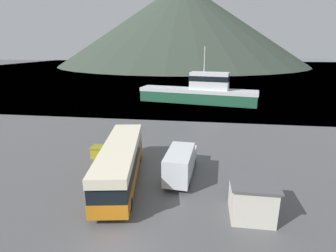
{
  "coord_description": "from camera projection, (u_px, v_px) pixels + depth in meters",
  "views": [
    {
      "loc": [
        4.44,
        -10.79,
        10.32
      ],
      "look_at": [
        0.59,
        16.55,
        2.0
      ],
      "focal_mm": 28.0,
      "sensor_mm": 36.0,
      "label": 1
    }
  ],
  "objects": [
    {
      "name": "tour_bus",
      "position": [
        121.0,
        161.0,
        20.51
      ],
      "size": [
        4.26,
        11.38,
        3.13
      ],
      "rotation": [
        0.0,
        0.0,
        0.16
      ],
      "color": "#B26614",
      "rests_on": "ground"
    },
    {
      "name": "water_surface",
      "position": [
        198.0,
        66.0,
        152.01
      ],
      "size": [
        240.0,
        240.0,
        0.0
      ],
      "primitive_type": "plane",
      "color": "#475B6B",
      "rests_on": "ground"
    },
    {
      "name": "dock_kiosk",
      "position": [
        252.0,
        198.0,
        16.4
      ],
      "size": [
        2.85,
        2.9,
        2.48
      ],
      "color": "beige",
      "rests_on": "ground"
    },
    {
      "name": "fishing_boat",
      "position": [
        200.0,
        92.0,
        50.23
      ],
      "size": [
        22.83,
        8.14,
        10.53
      ],
      "rotation": [
        0.0,
        0.0,
        1.39
      ],
      "color": "#1E5138",
      "rests_on": "water_surface"
    },
    {
      "name": "delivery_van",
      "position": [
        181.0,
        162.0,
        21.45
      ],
      "size": [
        2.36,
        6.43,
        2.48
      ],
      "rotation": [
        0.0,
        0.0,
        -0.07
      ],
      "color": "silver",
      "rests_on": "ground"
    },
    {
      "name": "hill_backdrop",
      "position": [
        182.0,
        25.0,
        159.3
      ],
      "size": [
        147.19,
        147.19,
        47.1
      ],
      "primitive_type": "cone",
      "color": "#333D33",
      "rests_on": "ground"
    },
    {
      "name": "ground_plane",
      "position": [
        113.0,
        251.0,
        13.8
      ],
      "size": [
        400.0,
        400.0,
        0.0
      ],
      "primitive_type": "plane",
      "color": "#4C4C4F"
    },
    {
      "name": "storage_bin",
      "position": [
        99.0,
        152.0,
        25.5
      ],
      "size": [
        1.38,
        1.29,
        1.11
      ],
      "color": "olive",
      "rests_on": "ground"
    }
  ]
}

